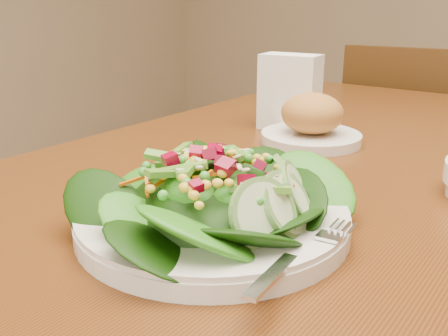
{
  "coord_description": "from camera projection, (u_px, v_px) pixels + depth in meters",
  "views": [
    {
      "loc": [
        0.25,
        -0.66,
        0.98
      ],
      "look_at": [
        -0.05,
        -0.26,
        0.81
      ],
      "focal_mm": 40.0,
      "sensor_mm": 36.0,
      "label": 1
    }
  ],
  "objects": [
    {
      "name": "dining_table",
      "position": [
        351.0,
        232.0,
        0.75
      ],
      "size": [
        0.9,
        1.4,
        0.75
      ],
      "color": "#582E0F",
      "rests_on": "ground_plane"
    },
    {
      "name": "chair_far",
      "position": [
        405.0,
        173.0,
        1.59
      ],
      "size": [
        0.44,
        0.44,
        0.85
      ],
      "rotation": [
        0.0,
        0.0,
        3.26
      ],
      "color": "#3A230D",
      "rests_on": "ground_plane"
    },
    {
      "name": "salad_plate",
      "position": [
        220.0,
        203.0,
        0.52
      ],
      "size": [
        0.29,
        0.29,
        0.08
      ],
      "rotation": [
        0.0,
        0.0,
        -0.24
      ],
      "color": "silver",
      "rests_on": "dining_table"
    },
    {
      "name": "bread_plate",
      "position": [
        312.0,
        123.0,
        0.84
      ],
      "size": [
        0.17,
        0.17,
        0.09
      ],
      "color": "silver",
      "rests_on": "dining_table"
    },
    {
      "name": "napkin_holder",
      "position": [
        290.0,
        90.0,
        0.91
      ],
      "size": [
        0.11,
        0.07,
        0.14
      ],
      "rotation": [
        0.0,
        0.0,
        0.13
      ],
      "color": "white",
      "rests_on": "dining_table"
    }
  ]
}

